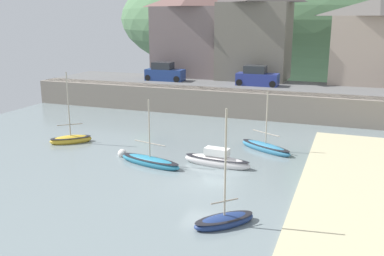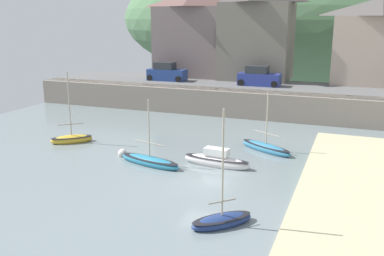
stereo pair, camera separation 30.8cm
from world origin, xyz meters
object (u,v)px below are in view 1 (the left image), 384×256
Objects in this scene: sailboat_white_hull at (224,220)px; sailboat_blue_trim at (150,161)px; waterfront_building_centre at (255,28)px; parked_car_near_slipway at (165,73)px; mooring_buoy at (122,154)px; sailboat_tall_mast at (217,160)px; sailboat_far_left at (265,147)px; parked_car_by_wall at (257,77)px; sailboat_nearest_shore at (71,139)px; waterfront_building_right at (376,41)px; waterfront_building_left at (193,33)px.

sailboat_blue_trim is at bearing 91.03° from sailboat_white_hull.
parked_car_near_slipway is (-8.64, -4.50, -4.62)m from waterfront_building_centre.
waterfront_building_centre is 17.52× the size of mooring_buoy.
sailboat_tall_mast is (-2.68, 7.49, 0.09)m from sailboat_white_hull.
parked_car_by_wall is at bearing 134.72° from sailboat_far_left.
sailboat_nearest_shore is 1.26× the size of sailboat_far_left.
waterfront_building_centre is 2.42× the size of sailboat_tall_mast.
parked_car_by_wall is at bearing -157.29° from waterfront_building_right.
waterfront_building_centre reaches higher than waterfront_building_left.
parked_car_near_slipway is (-11.46, 17.90, 2.87)m from sailboat_tall_mast.
parked_car_by_wall is (10.02, 0.00, 0.00)m from parked_car_near_slipway.
waterfront_building_centre is at bearing 101.79° from sailboat_tall_mast.
parked_car_by_wall is at bearing -27.95° from waterfront_building_left.
waterfront_building_left reaches higher than sailboat_white_hull.
parked_car_by_wall is (8.48, -4.50, -4.10)m from waterfront_building_left.
mooring_buoy is (-6.44, -0.40, -0.15)m from sailboat_tall_mast.
waterfront_building_left is 7.12m from waterfront_building_centre.
waterfront_building_left reaches higher than sailboat_nearest_shore.
waterfront_building_right reaches higher than parked_car_near_slipway.
waterfront_building_right is 21.54m from parked_car_near_slipway.
waterfront_building_left is at bearing 98.68° from mooring_buoy.
waterfront_building_right reaches higher than mooring_buoy.
parked_car_near_slipway reaches higher than sailboat_tall_mast.
sailboat_blue_trim is at bearing -108.80° from sailboat_far_left.
waterfront_building_left reaches higher than parked_car_by_wall.
waterfront_building_centre is 6.60m from parked_car_by_wall.
parked_car_near_slipway is at bearing 105.34° from mooring_buoy.
mooring_buoy is at bearing -57.40° from sailboat_nearest_shore.
sailboat_nearest_shore is at bearing -120.60° from parked_car_by_wall.
waterfront_building_right is 20.62m from sailboat_far_left.
parked_car_near_slipway is at bearing 127.25° from sailboat_tall_mast.
sailboat_white_hull is (14.26, -8.62, -0.02)m from sailboat_nearest_shore.
sailboat_nearest_shore is 11.64m from sailboat_tall_mast.
sailboat_far_left is (6.19, 5.46, 0.01)m from sailboat_blue_trim.
waterfront_building_left is 1.78× the size of sailboat_white_hull.
sailboat_tall_mast reaches higher than mooring_buoy.
sailboat_blue_trim is (-13.27, -23.71, -6.47)m from waterfront_building_right.
waterfront_building_left is 2.35× the size of parked_car_by_wall.
waterfront_building_left is 33.19m from sailboat_white_hull.
parked_car_near_slipway is at bearing 164.65° from sailboat_far_left.
parked_car_by_wall is at bearing 95.73° from sailboat_blue_trim.
mooring_buoy is at bearing -99.03° from waterfront_building_centre.
waterfront_building_centre is at bearing 100.44° from sailboat_blue_trim.
waterfront_building_centre is (7.10, 0.00, 0.52)m from waterfront_building_left.
parked_car_near_slipway is 6.80× the size of mooring_buoy.
sailboat_far_left is at bearing -74.49° from parked_car_by_wall.
waterfront_building_left reaches higher than parked_car_near_slipway.
waterfront_building_centre is 2.49× the size of sailboat_far_left.
parked_car_by_wall is (-4.11, 25.39, 2.96)m from sailboat_white_hull.
sailboat_white_hull reaches higher than parked_car_near_slipway.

